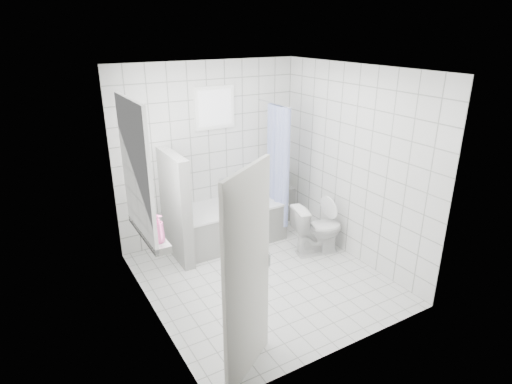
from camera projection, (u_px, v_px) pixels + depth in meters
ground at (262, 278)px, 5.49m from camera, size 3.00×3.00×0.00m
ceiling at (263, 69)px, 4.55m from camera, size 3.00×3.00×0.00m
wall_back at (209, 153)px, 6.22m from camera, size 2.80×0.02×2.60m
wall_front at (350, 233)px, 3.81m from camera, size 2.80×0.02×2.60m
wall_left at (145, 207)px, 4.36m from camera, size 0.02×3.00×2.60m
wall_right at (353, 165)px, 5.68m from camera, size 0.02×3.00×2.60m
window_left at (138, 171)px, 4.51m from camera, size 0.01×0.90×1.40m
window_back at (215, 108)px, 6.00m from camera, size 0.50×0.01×0.50m
window_sill at (149, 232)px, 4.80m from camera, size 0.18×1.02×0.08m
door at (247, 278)px, 3.68m from camera, size 0.69×0.47×2.00m
bathtub at (231, 223)px, 6.35m from camera, size 1.56×0.77×0.58m
partition_wall at (176, 207)px, 5.74m from camera, size 0.15×0.85×1.50m
tiled_ledge at (281, 204)px, 7.06m from camera, size 0.40×0.24×0.55m
toilet at (318, 229)px, 6.00m from camera, size 0.78×0.55×0.72m
curtain_rod at (274, 103)px, 6.05m from camera, size 0.02×0.80×0.02m
shower_curtain at (278, 166)px, 6.27m from camera, size 0.14×0.48×1.78m
tub_faucet at (225, 180)px, 6.46m from camera, size 0.18×0.06×0.06m
sill_bottles at (151, 221)px, 4.66m from camera, size 0.18×0.63×0.32m
ledge_bottles at (282, 182)px, 6.90m from camera, size 0.17×0.18×0.27m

